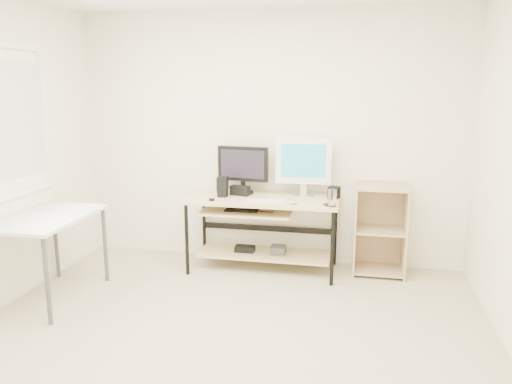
{
  "coord_description": "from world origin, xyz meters",
  "views": [
    {
      "loc": [
        0.89,
        -3.09,
        1.86
      ],
      "look_at": [
        -0.0,
        1.3,
        0.89
      ],
      "focal_mm": 35.0,
      "sensor_mm": 36.0,
      "label": 1
    }
  ],
  "objects": [
    {
      "name": "room",
      "position": [
        -0.14,
        0.04,
        1.32
      ],
      "size": [
        4.01,
        4.01,
        2.62
      ],
      "color": "#BBAF90",
      "rests_on": "ground"
    },
    {
      "name": "desk",
      "position": [
        -0.03,
        1.66,
        0.54
      ],
      "size": [
        1.5,
        0.65,
        0.75
      ],
      "color": "beige",
      "rests_on": "ground"
    },
    {
      "name": "side_table",
      "position": [
        -1.68,
        0.6,
        0.67
      ],
      "size": [
        0.6,
        1.0,
        0.75
      ],
      "color": "white",
      "rests_on": "ground"
    },
    {
      "name": "shelf_unit",
      "position": [
        1.15,
        1.82,
        0.45
      ],
      "size": [
        0.5,
        0.4,
        0.9
      ],
      "color": "tan",
      "rests_on": "ground"
    },
    {
      "name": "black_monitor",
      "position": [
        -0.24,
        1.83,
        1.03
      ],
      "size": [
        0.53,
        0.22,
        0.49
      ],
      "rotation": [
        0.0,
        0.0,
        -0.12
      ],
      "color": "black",
      "rests_on": "desk"
    },
    {
      "name": "white_imac",
      "position": [
        0.38,
        1.83,
        1.09
      ],
      "size": [
        0.56,
        0.18,
        0.59
      ],
      "rotation": [
        0.0,
        0.0,
        0.05
      ],
      "color": "silver",
      "rests_on": "desk"
    },
    {
      "name": "keyboard",
      "position": [
        0.05,
        1.52,
        0.76
      ],
      "size": [
        0.38,
        0.17,
        0.01
      ],
      "primitive_type": "cube",
      "rotation": [
        0.0,
        0.0,
        0.2
      ],
      "color": "white",
      "rests_on": "desk"
    },
    {
      "name": "mouse",
      "position": [
        0.33,
        1.46,
        0.77
      ],
      "size": [
        0.08,
        0.11,
        0.03
      ],
      "primitive_type": "ellipsoid",
      "rotation": [
        0.0,
        0.0,
        -0.16
      ],
      "color": "#B3B3B8",
      "rests_on": "desk"
    },
    {
      "name": "center_speaker",
      "position": [
        -0.25,
        1.73,
        0.8
      ],
      "size": [
        0.21,
        0.13,
        0.1
      ],
      "primitive_type": "cube",
      "rotation": [
        0.0,
        0.0,
        -0.26
      ],
      "color": "black",
      "rests_on": "desk"
    },
    {
      "name": "speaker_left",
      "position": [
        -0.41,
        1.63,
        0.86
      ],
      "size": [
        0.1,
        0.1,
        0.2
      ],
      "rotation": [
        0.0,
        0.0,
        0.01
      ],
      "color": "black",
      "rests_on": "desk"
    },
    {
      "name": "speaker_right",
      "position": [
        0.69,
        1.78,
        0.81
      ],
      "size": [
        0.13,
        0.13,
        0.12
      ],
      "primitive_type": "cube",
      "rotation": [
        0.0,
        0.0,
        -0.4
      ],
      "color": "black",
      "rests_on": "desk"
    },
    {
      "name": "audio_controller",
      "position": [
        -0.47,
        1.77,
        0.82
      ],
      "size": [
        0.08,
        0.06,
        0.14
      ],
      "primitive_type": "cube",
      "rotation": [
        0.0,
        0.0,
        -0.3
      ],
      "color": "black",
      "rests_on": "desk"
    },
    {
      "name": "volume_puck",
      "position": [
        -0.47,
        1.44,
        0.76
      ],
      "size": [
        0.06,
        0.06,
        0.02
      ],
      "primitive_type": "cylinder",
      "rotation": [
        0.0,
        0.0,
        -0.12
      ],
      "color": "black",
      "rests_on": "desk"
    },
    {
      "name": "smartphone",
      "position": [
        0.65,
        1.47,
        0.75
      ],
      "size": [
        0.09,
        0.12,
        0.01
      ],
      "primitive_type": "cube",
      "rotation": [
        0.0,
        0.0,
        0.38
      ],
      "color": "black",
      "rests_on": "desk"
    },
    {
      "name": "coaster",
      "position": [
        0.69,
        1.43,
        0.75
      ],
      "size": [
        0.11,
        0.11,
        0.01
      ],
      "primitive_type": "cylinder",
      "rotation": [
        0.0,
        0.0,
        -0.13
      ],
      "color": "#A4764A",
      "rests_on": "desk"
    },
    {
      "name": "drinking_glass",
      "position": [
        0.69,
        1.43,
        0.83
      ],
      "size": [
        0.09,
        0.09,
        0.16
      ],
      "primitive_type": "cylinder",
      "rotation": [
        0.0,
        0.0,
        -0.13
      ],
      "color": "white",
      "rests_on": "coaster"
    }
  ]
}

